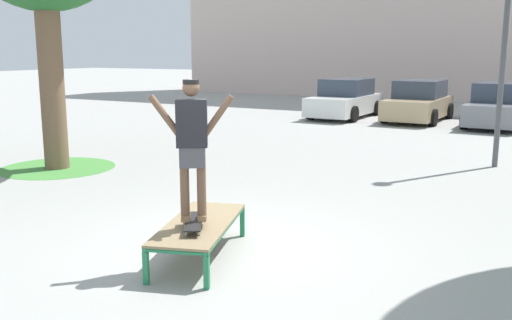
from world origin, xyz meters
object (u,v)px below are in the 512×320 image
(car_grey, at_px, (499,106))
(skateboard, at_px, (194,222))
(skater, at_px, (192,140))
(car_tan, at_px, (419,102))
(car_white, at_px, (345,100))
(skate_box, at_px, (199,226))

(car_grey, bearing_deg, skateboard, -97.04)
(skateboard, relative_size, car_grey, 0.18)
(skater, relative_size, car_tan, 0.40)
(car_white, xyz_separation_m, car_tan, (2.78, 0.23, 0.00))
(skate_box, distance_m, car_tan, 15.80)
(skater, xyz_separation_m, car_tan, (-0.85, 15.99, -0.84))
(skater, distance_m, car_tan, 16.03)
(skate_box, xyz_separation_m, skateboard, (0.07, -0.22, 0.12))
(car_white, bearing_deg, car_grey, -1.25)
(skateboard, bearing_deg, car_tan, 93.04)
(skater, xyz_separation_m, car_white, (-3.63, 15.76, -0.84))
(skate_box, height_order, car_grey, car_grey)
(car_tan, bearing_deg, skate_box, -87.16)
(skate_box, height_order, car_tan, car_tan)
(skater, distance_m, car_grey, 15.79)
(car_tan, xyz_separation_m, car_grey, (2.78, -0.35, 0.00))
(skate_box, relative_size, car_grey, 0.48)
(skateboard, bearing_deg, car_grey, 82.96)
(skateboard, height_order, skater, skater)
(skater, xyz_separation_m, car_grey, (1.93, 15.64, -0.84))
(car_white, bearing_deg, car_tan, 4.63)
(skateboard, height_order, car_tan, car_tan)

